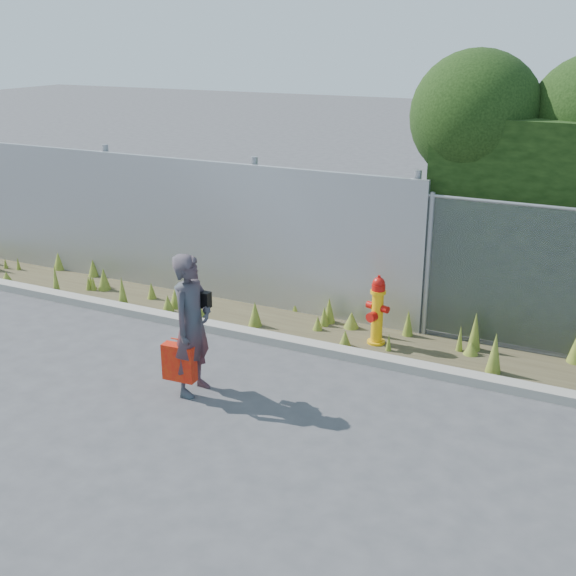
% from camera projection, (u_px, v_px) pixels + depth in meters
% --- Properties ---
extents(ground, '(80.00, 80.00, 0.00)m').
position_uv_depth(ground, '(257.00, 413.00, 8.12)').
color(ground, '#3C3C3F').
rests_on(ground, ground).
extents(curb, '(16.00, 0.22, 0.12)m').
position_uv_depth(curb, '(321.00, 349.00, 9.62)').
color(curb, gray).
rests_on(curb, ground).
extents(weed_strip, '(16.00, 1.30, 0.55)m').
position_uv_depth(weed_strip, '(300.00, 318.00, 10.44)').
color(weed_strip, '#413925').
rests_on(weed_strip, ground).
extents(corrugated_fence, '(8.50, 0.21, 2.30)m').
position_uv_depth(corrugated_fence, '(168.00, 225.00, 11.64)').
color(corrugated_fence, '#A3A5A9').
rests_on(corrugated_fence, ground).
extents(fire_hydrant, '(0.33, 0.30, 1.00)m').
position_uv_depth(fire_hydrant, '(377.00, 312.00, 9.73)').
color(fire_hydrant, '#F5AF0C').
rests_on(fire_hydrant, ground).
extents(woman, '(0.42, 0.63, 1.71)m').
position_uv_depth(woman, '(192.00, 325.00, 8.33)').
color(woman, '#0E5159').
rests_on(woman, ground).
extents(red_tote_bag, '(0.40, 0.15, 0.52)m').
position_uv_depth(red_tote_bag, '(179.00, 362.00, 8.39)').
color(red_tote_bag, red).
extents(black_shoulder_bag, '(0.25, 0.11, 0.19)m').
position_uv_depth(black_shoulder_bag, '(200.00, 299.00, 8.40)').
color(black_shoulder_bag, black).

